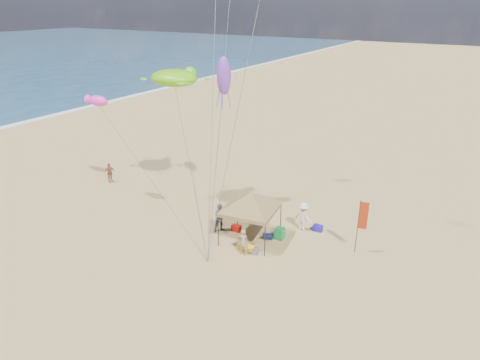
{
  "coord_description": "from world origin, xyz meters",
  "views": [
    {
      "loc": [
        11.1,
        -15.16,
        12.94
      ],
      "look_at": [
        0.0,
        3.0,
        4.0
      ],
      "focal_mm": 32.04,
      "sensor_mm": 36.0,
      "label": 1
    }
  ],
  "objects": [
    {
      "name": "ground",
      "position": [
        0.0,
        0.0,
        0.0
      ],
      "size": [
        280.0,
        280.0,
        0.0
      ],
      "primitive_type": "plane",
      "color": "tan",
      "rests_on": "ground"
    },
    {
      "name": "canopy_tent",
      "position": [
        0.22,
        3.79,
        2.9
      ],
      "size": [
        5.58,
        5.58,
        3.48
      ],
      "color": "black",
      "rests_on": "ground"
    },
    {
      "name": "feather_flag",
      "position": [
        6.07,
        5.63,
        2.12
      ],
      "size": [
        0.48,
        0.14,
        3.18
      ],
      "color": "black",
      "rests_on": "ground"
    },
    {
      "name": "cooler_red",
      "position": [
        -0.99,
        4.19,
        0.19
      ],
      "size": [
        0.54,
        0.38,
        0.38
      ],
      "primitive_type": "cube",
      "color": "red",
      "rests_on": "ground"
    },
    {
      "name": "cooler_blue",
      "position": [
        3.24,
        6.78,
        0.19
      ],
      "size": [
        0.54,
        0.38,
        0.38
      ],
      "primitive_type": "cube",
      "color": "#2116B3",
      "rests_on": "ground"
    },
    {
      "name": "bag_navy",
      "position": [
        1.1,
        4.31,
        0.18
      ],
      "size": [
        0.69,
        0.54,
        0.36
      ],
      "primitive_type": "cylinder",
      "rotation": [
        0.0,
        1.57,
        0.35
      ],
      "color": "#0C1337",
      "rests_on": "ground"
    },
    {
      "name": "bag_orange",
      "position": [
        -1.44,
        7.2,
        0.18
      ],
      "size": [
        0.54,
        0.69,
        0.36
      ],
      "primitive_type": "cylinder",
      "rotation": [
        0.0,
        1.57,
        1.22
      ],
      "color": "orange",
      "rests_on": "ground"
    },
    {
      "name": "chair_green",
      "position": [
        1.67,
        4.73,
        0.35
      ],
      "size": [
        0.5,
        0.5,
        0.7
      ],
      "primitive_type": "cube",
      "color": "#188739",
      "rests_on": "ground"
    },
    {
      "name": "chair_yellow",
      "position": [
        -2.41,
        5.76,
        0.35
      ],
      "size": [
        0.5,
        0.5,
        0.7
      ],
      "primitive_type": "cube",
      "color": "#B6C415",
      "rests_on": "ground"
    },
    {
      "name": "crate_grey",
      "position": [
        1.25,
        2.54,
        0.14
      ],
      "size": [
        0.34,
        0.3,
        0.28
      ],
      "primitive_type": "cube",
      "color": "slate",
      "rests_on": "ground"
    },
    {
      "name": "beach_cart",
      "position": [
        0.66,
        2.64,
        0.2
      ],
      "size": [
        0.9,
        0.5,
        0.24
      ],
      "primitive_type": "cube",
      "color": "yellow",
      "rests_on": "ground"
    },
    {
      "name": "person_near_a",
      "position": [
        0.72,
        2.17,
        0.79
      ],
      "size": [
        0.64,
        0.48,
        1.57
      ],
      "primitive_type": "imported",
      "rotation": [
        0.0,
        0.0,
        3.34
      ],
      "color": "tan",
      "rests_on": "ground"
    },
    {
      "name": "person_near_b",
      "position": [
        -1.77,
        3.67,
        0.9
      ],
      "size": [
        1.08,
        1.11,
        1.79
      ],
      "primitive_type": "imported",
      "rotation": [
        0.0,
        0.0,
        0.89
      ],
      "color": "#37424C",
      "rests_on": "ground"
    },
    {
      "name": "person_near_c",
      "position": [
        2.4,
        6.42,
        0.9
      ],
      "size": [
        1.29,
        0.92,
        1.8
      ],
      "primitive_type": "imported",
      "rotation": [
        0.0,
        0.0,
        2.91
      ],
      "color": "silver",
      "rests_on": "ground"
    },
    {
      "name": "person_far_a",
      "position": [
        -13.32,
        5.61,
        0.77
      ],
      "size": [
        0.61,
        0.97,
        1.54
      ],
      "primitive_type": "imported",
      "rotation": [
        0.0,
        0.0,
        1.29
      ],
      "color": "#9D563C",
      "rests_on": "ground"
    },
    {
      "name": "turtle_kite",
      "position": [
        -6.59,
        5.86,
        8.47
      ],
      "size": [
        3.68,
        3.22,
        1.05
      ],
      "primitive_type": "ellipsoid",
      "rotation": [
        0.0,
        0.0,
        -0.24
      ],
      "color": "#65C810",
      "rests_on": "ground"
    },
    {
      "name": "fish_kite",
      "position": [
        -11.01,
        3.46,
        6.97
      ],
      "size": [
        1.72,
        1.25,
        0.69
      ],
      "primitive_type": "ellipsoid",
      "rotation": [
        0.0,
        0.0,
        -0.34
      ],
      "color": "#FC37CA",
      "rests_on": "ground"
    },
    {
      "name": "squid_kite",
      "position": [
        -3.71,
        7.17,
        8.66
      ],
      "size": [
        1.13,
        1.13,
        2.34
      ],
      "primitive_type": "ellipsoid",
      "rotation": [
        0.0,
        0.0,
        0.31
      ],
      "color": "purple",
      "rests_on": "ground"
    }
  ]
}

